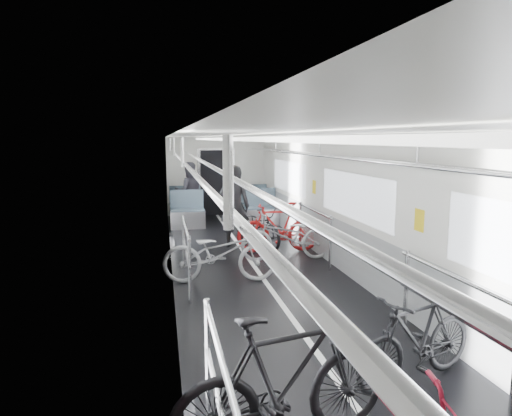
{
  "coord_description": "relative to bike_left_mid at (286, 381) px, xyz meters",
  "views": [
    {
      "loc": [
        -1.61,
        -7.01,
        2.35
      ],
      "look_at": [
        0.0,
        0.86,
        1.12
      ],
      "focal_mm": 32.0,
      "sensor_mm": 36.0,
      "label": 1
    }
  ],
  "objects": [
    {
      "name": "bike_right_near",
      "position": [
        1.48,
        0.67,
        -0.09
      ],
      "size": [
        1.58,
        0.88,
        0.92
      ],
      "primitive_type": "imported",
      "rotation": [
        0.0,
        0.0,
        -1.25
      ],
      "color": "black",
      "rests_on": "floor"
    },
    {
      "name": "person_seated",
      "position": [
        -0.14,
        9.85,
        0.3
      ],
      "size": [
        0.91,
        0.75,
        1.7
      ],
      "primitive_type": "imported",
      "rotation": [
        0.0,
        0.0,
        3.28
      ],
      "color": "#33313A",
      "rests_on": "floor"
    },
    {
      "name": "bike_left_mid",
      "position": [
        0.0,
        0.0,
        0.0
      ],
      "size": [
        1.9,
        0.88,
        1.1
      ],
      "primitive_type": "imported",
      "rotation": [
        0.0,
        0.0,
        1.78
      ],
      "color": "black",
      "rests_on": "floor"
    },
    {
      "name": "bike_aisle",
      "position": [
        1.16,
        6.5,
        -0.09
      ],
      "size": [
        1.15,
        1.84,
        0.92
      ],
      "primitive_type": "imported",
      "rotation": [
        0.0,
        0.0,
        0.33
      ],
      "color": "black",
      "rests_on": "floor"
    },
    {
      "name": "car_shell",
      "position": [
        0.76,
        5.72,
        0.58
      ],
      "size": [
        3.02,
        14.01,
        2.41
      ],
      "color": "black",
      "rests_on": "ground"
    },
    {
      "name": "bike_right_mid",
      "position": [
        1.48,
        5.28,
        -0.07
      ],
      "size": [
        1.83,
        0.68,
        0.95
      ],
      "primitive_type": "imported",
      "rotation": [
        0.0,
        0.0,
        -1.6
      ],
      "color": "#A3A3A7",
      "rests_on": "floor"
    },
    {
      "name": "bike_right_far",
      "position": [
        1.48,
        5.96,
        -0.03
      ],
      "size": [
        1.77,
        0.6,
        1.05
      ],
      "primitive_type": "imported",
      "rotation": [
        0.0,
        0.0,
        -1.63
      ],
      "color": "red",
      "rests_on": "floor"
    },
    {
      "name": "bike_left_far",
      "position": [
        0.03,
        4.2,
        -0.06
      ],
      "size": [
        1.92,
        0.83,
        0.98
      ],
      "primitive_type": "imported",
      "rotation": [
        0.0,
        0.0,
        1.47
      ],
      "color": "#A9AAAE",
      "rests_on": "floor"
    },
    {
      "name": "person_standing",
      "position": [
        0.65,
        6.6,
        0.35
      ],
      "size": [
        0.75,
        0.6,
        1.79
      ],
      "primitive_type": "imported",
      "rotation": [
        0.0,
        0.0,
        2.86
      ],
      "color": "black",
      "rests_on": "floor"
    }
  ]
}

